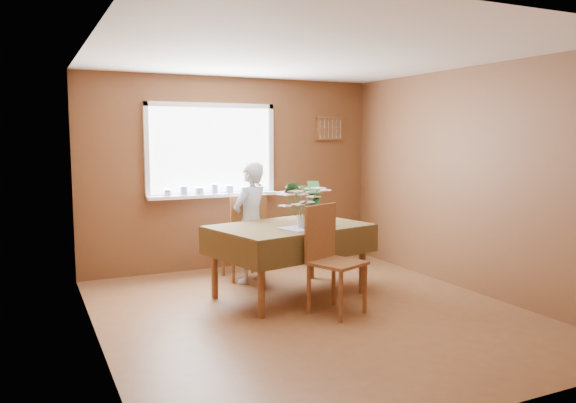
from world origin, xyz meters
name	(u,v)px	position (x,y,z in m)	size (l,w,h in m)	color
floor	(312,313)	(0.00, 0.00, 0.00)	(4.50, 4.50, 0.00)	brown
ceiling	(313,54)	(0.00, 0.00, 2.50)	(4.50, 4.50, 0.00)	white
wall_back	(233,173)	(0.00, 2.25, 1.25)	(4.00, 4.00, 0.00)	brown
wall_front	(487,217)	(0.00, -2.25, 1.25)	(4.00, 4.00, 0.00)	brown
wall_left	(94,196)	(-2.00, 0.00, 1.25)	(4.50, 4.50, 0.00)	brown
wall_right	(471,180)	(2.00, 0.00, 1.25)	(4.50, 4.50, 0.00)	brown
window_assembly	(213,167)	(-0.30, 2.19, 1.34)	(1.72, 0.20, 1.22)	white
spoon_rack	(330,128)	(1.45, 2.22, 1.85)	(0.44, 0.05, 0.33)	brown
dining_table	(290,234)	(0.06, 0.64, 0.69)	(1.82, 1.43, 0.79)	brown
chair_far	(245,234)	(-0.12, 1.50, 0.56)	(0.46, 0.46, 1.04)	brown
chair_near	(330,255)	(0.18, -0.04, 0.57)	(0.59, 0.59, 1.06)	brown
seated_woman	(251,223)	(-0.10, 1.36, 0.72)	(0.53, 0.34, 1.44)	white
flower_bouquet	(302,201)	(0.10, 0.41, 1.06)	(0.51, 0.51, 0.43)	white
side_plate	(315,219)	(0.48, 0.86, 0.79)	(0.24, 0.24, 0.01)	white
table_knife	(317,224)	(0.33, 0.51, 0.79)	(0.02, 0.20, 0.00)	silver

